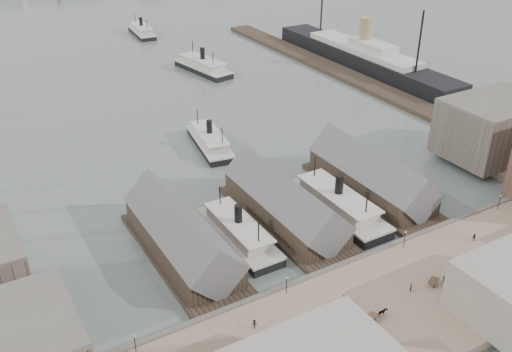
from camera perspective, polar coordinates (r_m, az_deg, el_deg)
ground at (r=123.96m, az=7.11°, el=-8.19°), size 900.00×900.00×0.00m
quay at (r=111.94m, az=13.41°, el=-12.92°), size 180.00×30.00×2.00m
seawall at (r=120.09m, az=8.64°, el=-9.00°), size 180.00×1.20×2.30m
east_wharf at (r=230.54m, az=9.35°, el=9.76°), size 10.00×180.00×1.60m
ferry_shed_west at (r=122.48m, az=-7.45°, el=-6.05°), size 14.00×42.00×12.60m
ferry_shed_center at (r=132.65m, az=2.87°, el=-2.86°), size 14.00×42.00×12.60m
ferry_shed_east at (r=146.77m, az=11.42°, el=-0.12°), size 14.00×42.00×12.60m
warehouse_east_back at (r=172.56m, az=22.65°, el=4.44°), size 28.00×20.00×15.00m
lamp_post_far_w at (r=100.12m, az=-12.04°, el=-15.83°), size 0.44×0.44×3.92m
lamp_post_near_w at (r=109.54m, az=3.08°, el=-10.54°), size 0.44×0.44×3.92m
lamp_post_near_e at (r=125.59m, az=14.68°, el=-5.84°), size 0.44×0.44×3.92m
lamp_post_far_e at (r=146.11m, az=23.21°, el=-2.16°), size 0.44×0.44×3.92m
ferry_docked_west at (r=127.30m, az=-1.75°, el=-5.60°), size 8.13×27.10×9.68m
ferry_docked_east at (r=138.03m, az=8.17°, el=-2.78°), size 9.21×30.72×10.97m
ferry_open_near at (r=169.73m, az=-4.64°, el=3.54°), size 11.90×26.73×9.22m
ferry_open_mid at (r=236.20m, az=-5.32°, el=10.90°), size 13.82×30.56×10.53m
ferry_open_far at (r=295.83m, az=-11.35°, el=14.05°), size 9.96×26.46×9.25m
ocean_steamer at (r=244.77m, az=10.67°, el=11.64°), size 13.94×101.89×20.38m
horse_cart_center at (r=107.86m, az=12.19°, el=-13.35°), size 4.90×1.64×1.59m
horse_cart_right at (r=118.35m, az=18.16°, el=-9.97°), size 4.75×3.28×1.50m
pedestrian_2 at (r=103.57m, az=-0.16°, el=-14.59°), size 1.35×1.14×1.81m
pedestrian_3 at (r=102.16m, az=11.77°, el=-16.11°), size 1.10×1.00×1.80m
pedestrian_4 at (r=109.69m, az=8.76°, el=-12.07°), size 0.98×0.75×1.81m
pedestrian_5 at (r=114.96m, az=15.24°, el=-10.68°), size 0.79×0.82×1.81m
pedestrian_6 at (r=133.23m, az=20.96°, el=-5.72°), size 1.01×1.06×1.73m
pedestrian_7 at (r=129.30m, az=23.63°, el=-7.48°), size 0.88×1.15×1.57m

